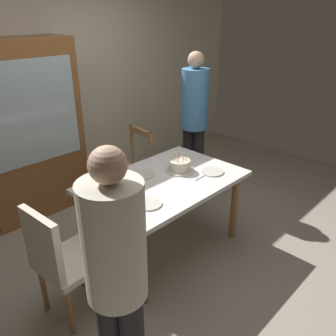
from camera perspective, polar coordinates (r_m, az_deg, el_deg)
ground at (r=3.50m, az=-0.59°, el=-12.90°), size 6.40×6.40×0.00m
back_wall at (r=4.36m, az=-18.66°, el=12.43°), size 6.40×0.10×2.60m
dining_table at (r=3.14m, az=-0.64°, el=-3.51°), size 1.43×0.95×0.74m
birthday_cake at (r=3.26m, az=1.94°, el=0.38°), size 0.28×0.28×0.17m
plate_near_celebrant at (r=2.72m, az=-3.29°, el=-5.91°), size 0.22×0.22×0.01m
plate_far_side at (r=3.19m, az=-4.27°, el=-1.07°), size 0.22×0.22×0.01m
plate_near_guest at (r=3.27m, az=7.33°, el=-0.59°), size 0.22×0.22×0.01m
fork_near_celebrant at (r=2.63m, az=-5.64°, el=-7.34°), size 0.18×0.03×0.01m
fork_far_side at (r=3.09m, az=-6.24°, el=-2.15°), size 0.18×0.02×0.01m
fork_near_guest at (r=3.16m, az=5.51°, el=-1.52°), size 0.18×0.02×0.01m
chair_spindle_back at (r=3.90m, az=-6.38°, el=-0.89°), size 0.48×0.48×0.95m
chair_upholstered at (r=2.63m, az=-17.47°, el=-14.15°), size 0.47×0.47×0.95m
person_celebrant at (r=1.85m, az=-8.57°, el=-16.78°), size 0.32×0.32×1.61m
person_guest at (r=4.16m, az=4.37°, el=8.65°), size 0.32×0.32×1.73m
china_cabinet at (r=3.98m, az=-22.21°, el=5.60°), size 1.10×0.45×1.90m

